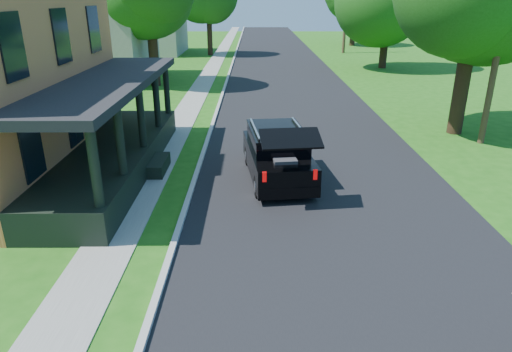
{
  "coord_description": "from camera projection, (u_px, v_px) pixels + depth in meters",
  "views": [
    {
      "loc": [
        -2.13,
        -8.39,
        5.56
      ],
      "look_at": [
        -2.09,
        3.0,
        1.03
      ],
      "focal_mm": 32.0,
      "sensor_mm": 36.0,
      "label": 1
    }
  ],
  "objects": [
    {
      "name": "ground",
      "position": [
        353.0,
        271.0,
        9.86
      ],
      "size": [
        140.0,
        140.0,
        0.0
      ],
      "primitive_type": "plane",
      "color": "#1E5C12",
      "rests_on": "ground"
    },
    {
      "name": "street",
      "position": [
        289.0,
        91.0,
        28.44
      ],
      "size": [
        8.0,
        120.0,
        0.02
      ],
      "primitive_type": "cube",
      "color": "black",
      "rests_on": "ground"
    },
    {
      "name": "curb",
      "position": [
        224.0,
        91.0,
        28.43
      ],
      "size": [
        0.15,
        120.0,
        0.12
      ],
      "primitive_type": "cube",
      "color": "#A6A7A1",
      "rests_on": "ground"
    },
    {
      "name": "sidewalk",
      "position": [
        199.0,
        91.0,
        28.42
      ],
      "size": [
        1.3,
        120.0,
        0.03
      ],
      "primitive_type": "cube",
      "color": "gray",
      "rests_on": "ground"
    },
    {
      "name": "front_walk",
      "position": [
        37.0,
        172.0,
        15.4
      ],
      "size": [
        6.5,
        1.2,
        0.03
      ],
      "primitive_type": "cube",
      "color": "gray",
      "rests_on": "ground"
    },
    {
      "name": "neighbor_house_mid",
      "position": [
        85.0,
        17.0,
        30.57
      ],
      "size": [
        12.78,
        12.78,
        8.3
      ],
      "color": "#B3AE9E",
      "rests_on": "ground"
    },
    {
      "name": "neighbor_house_far",
      "position": [
        141.0,
        10.0,
        45.43
      ],
      "size": [
        12.78,
        12.78,
        8.3
      ],
      "color": "#B3AE9E",
      "rests_on": "ground"
    },
    {
      "name": "black_suv",
      "position": [
        277.0,
        154.0,
        14.55
      ],
      "size": [
        2.27,
        4.8,
        2.16
      ],
      "rotation": [
        0.0,
        0.0,
        0.12
      ],
      "color": "black",
      "rests_on": "ground"
    },
    {
      "name": "utility_pole_near",
      "position": [
        503.0,
        22.0,
        16.69
      ],
      "size": [
        1.51,
        0.47,
        9.03
      ],
      "rotation": [
        0.0,
        0.0,
        0.24
      ],
      "color": "#453020",
      "rests_on": "ground"
    },
    {
      "name": "utility_pole_far",
      "position": [
        347.0,
        1.0,
        45.09
      ],
      "size": [
        1.74,
        0.73,
        9.73
      ],
      "rotation": [
        0.0,
        0.0,
        0.34
      ],
      "color": "#453020",
      "rests_on": "ground"
    }
  ]
}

